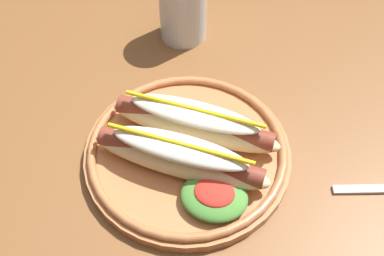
{
  "coord_description": "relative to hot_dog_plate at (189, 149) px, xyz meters",
  "views": [
    {
      "loc": [
        0.01,
        -0.55,
        1.29
      ],
      "look_at": [
        -0.07,
        -0.14,
        0.77
      ],
      "focal_mm": 44.69,
      "sensor_mm": 36.0,
      "label": 1
    }
  ],
  "objects": [
    {
      "name": "water_cup",
      "position": [
        -0.07,
        0.26,
        0.04
      ],
      "size": [
        0.08,
        0.08,
        0.13
      ],
      "primitive_type": "cylinder",
      "color": "silver",
      "rests_on": "dining_table"
    },
    {
      "name": "dining_table",
      "position": [
        0.07,
        0.18,
        -0.11
      ],
      "size": [
        1.37,
        1.02,
        0.74
      ],
      "color": "brown",
      "rests_on": "ground_plane"
    },
    {
      "name": "hot_dog_plate",
      "position": [
        0.0,
        0.0,
        0.0
      ],
      "size": [
        0.29,
        0.29,
        0.08
      ],
      "color": "#B77042",
      "rests_on": "dining_table"
    }
  ]
}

